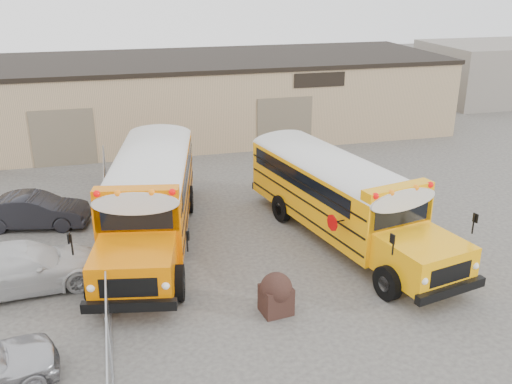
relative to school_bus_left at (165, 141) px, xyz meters
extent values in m
plane|color=#43413E|center=(3.07, -11.82, -1.90)|extent=(120.00, 120.00, 0.00)
cube|color=#8B7656|center=(3.07, 8.18, 0.35)|extent=(30.00, 10.00, 4.50)
cube|color=black|center=(3.07, 8.18, 2.65)|extent=(30.20, 10.20, 0.25)
cube|color=black|center=(9.07, 3.16, 2.00)|extent=(3.00, 0.08, 0.80)
cube|color=brown|center=(-4.93, 3.16, -0.40)|extent=(3.20, 0.08, 3.00)
cube|color=brown|center=(7.07, 3.16, -0.40)|extent=(3.20, 0.08, 3.00)
cylinder|color=#989BA1|center=(-2.93, -14.82, -1.00)|extent=(0.07, 0.07, 1.80)
cylinder|color=#989BA1|center=(-2.93, -11.82, -1.00)|extent=(0.07, 0.07, 1.80)
cylinder|color=#989BA1|center=(-2.93, -8.82, -1.00)|extent=(0.07, 0.07, 1.80)
cylinder|color=#989BA1|center=(-2.93, -5.82, -1.00)|extent=(0.07, 0.07, 1.80)
cylinder|color=#989BA1|center=(-2.93, -2.82, -1.00)|extent=(0.07, 0.07, 1.80)
cylinder|color=#989BA1|center=(-2.93, 0.18, -1.00)|extent=(0.07, 0.07, 1.80)
cylinder|color=#989BA1|center=(-2.93, -8.82, -0.12)|extent=(0.05, 18.00, 0.05)
cylinder|color=#989BA1|center=(-2.93, -8.82, -1.85)|extent=(0.05, 18.00, 0.05)
cube|color=#989BA1|center=(-2.93, -8.82, -1.00)|extent=(0.02, 18.00, 1.70)
cube|color=gray|center=(27.07, 12.18, 0.30)|extent=(10.00, 8.00, 4.40)
cube|color=orange|center=(0.09, 0.48, -0.19)|extent=(4.25, 8.75, 2.26)
cube|color=orange|center=(-0.91, -4.84, -0.69)|extent=(2.83, 2.83, 1.27)
cube|color=black|center=(-0.68, -3.63, 0.44)|extent=(2.24, 0.48, 0.83)
cube|color=silver|center=(0.09, 0.48, 1.11)|extent=(4.27, 8.84, 0.44)
cube|color=orange|center=(-0.63, -3.38, 1.14)|extent=(2.76, 1.04, 0.40)
sphere|color=#E50705|center=(-1.82, -3.41, 1.27)|extent=(0.22, 0.22, 0.22)
sphere|color=#E50705|center=(0.46, -3.84, 1.27)|extent=(0.22, 0.22, 0.22)
sphere|color=orange|center=(-1.19, -3.53, 1.27)|extent=(0.22, 0.22, 0.22)
sphere|color=orange|center=(-0.17, -3.72, 1.27)|extent=(0.22, 0.22, 0.22)
cube|color=black|center=(-1.15, -6.12, -1.19)|extent=(2.70, 0.74, 0.31)
cube|color=black|center=(0.87, 4.66, -1.19)|extent=(2.70, 0.71, 0.31)
cube|color=black|center=(0.09, 0.48, -0.27)|extent=(4.27, 8.60, 0.07)
cube|color=black|center=(0.15, 0.80, 0.44)|extent=(4.04, 7.46, 0.68)
cylinder|color=black|center=(-2.17, -4.48, -1.32)|extent=(0.51, 1.19, 1.15)
cylinder|color=black|center=(0.41, -4.96, -1.32)|extent=(0.51, 1.19, 1.15)
cylinder|color=black|center=(-0.89, 2.37, -1.32)|extent=(0.51, 1.19, 1.15)
cylinder|color=black|center=(1.69, 1.88, -1.32)|extent=(0.51, 1.19, 1.15)
cube|color=#FFA607|center=(4.19, -1.57, -0.25)|extent=(4.36, 8.47, 2.18)
cube|color=#FFA607|center=(5.32, -6.66, -0.73)|extent=(2.80, 2.80, 1.22)
cube|color=black|center=(5.06, -5.50, 0.36)|extent=(2.14, 0.54, 0.80)
cube|color=silver|center=(4.19, -1.57, 1.00)|extent=(4.38, 8.56, 0.43)
cube|color=#FFA607|center=(5.01, -5.26, 1.03)|extent=(2.66, 1.09, 0.38)
sphere|color=#E50705|center=(3.97, -5.74, 1.16)|extent=(0.21, 0.21, 0.21)
sphere|color=#E50705|center=(6.16, -5.25, 1.16)|extent=(0.21, 0.21, 0.21)
sphere|color=orange|center=(4.57, -5.61, 1.16)|extent=(0.21, 0.21, 0.21)
sphere|color=orange|center=(5.56, -5.39, 1.16)|extent=(0.21, 0.21, 0.21)
cube|color=black|center=(5.60, -7.89, -1.22)|extent=(2.60, 0.80, 0.30)
cube|color=black|center=(3.29, 2.44, -1.22)|extent=(2.59, 0.78, 0.30)
cube|color=black|center=(4.19, -1.57, -0.33)|extent=(4.37, 8.32, 0.06)
cube|color=black|center=(4.12, -1.26, 0.36)|extent=(4.11, 7.23, 0.66)
cylinder|color=black|center=(4.06, -6.82, -1.34)|extent=(0.53, 1.15, 1.11)
cylinder|color=black|center=(6.53, -6.27, -1.34)|extent=(0.53, 1.15, 1.11)
cylinder|color=black|center=(2.60, -0.27, -1.34)|extent=(0.53, 1.15, 1.11)
cylinder|color=black|center=(5.07, 0.28, -1.34)|extent=(0.53, 1.15, 1.11)
cylinder|color=#BF0505|center=(3.03, -4.67, -0.12)|extent=(0.16, 0.59, 0.60)
cube|color=black|center=(1.90, -12.94, -1.46)|extent=(0.98, 0.91, 0.87)
sphere|color=black|center=(1.90, -12.94, -1.07)|extent=(0.96, 0.96, 0.96)
imported|color=silver|center=(-5.61, -9.58, -1.13)|extent=(5.46, 2.72, 1.52)
imported|color=black|center=(-5.69, -4.62, -1.21)|extent=(4.37, 2.22, 1.37)
camera|label=1|loc=(-2.32, -27.01, 7.68)|focal=40.00mm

